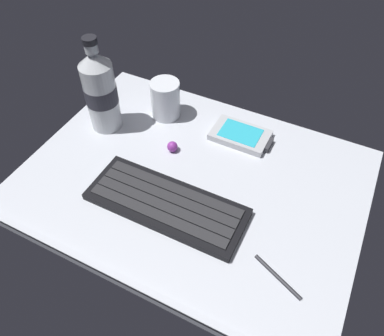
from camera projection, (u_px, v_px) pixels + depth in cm
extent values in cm
cube|color=silver|center=(192.00, 182.00, 74.26)|extent=(64.00, 48.00, 2.00)
cube|color=silver|center=(125.00, 279.00, 59.23)|extent=(64.00, 1.20, 0.80)
cube|color=black|center=(166.00, 204.00, 68.54)|extent=(29.04, 11.10, 1.40)
cube|color=#28282B|center=(175.00, 188.00, 69.87)|extent=(26.69, 2.09, 0.30)
cube|color=#28282B|center=(169.00, 197.00, 68.56)|extent=(26.69, 2.09, 0.30)
cube|color=#28282B|center=(163.00, 206.00, 67.25)|extent=(26.69, 2.09, 0.30)
cube|color=#28282B|center=(157.00, 215.00, 65.94)|extent=(26.69, 2.09, 0.30)
cube|color=#B7BABF|center=(240.00, 135.00, 80.64)|extent=(12.06, 7.70, 1.40)
cube|color=#2DB7D1|center=(241.00, 133.00, 80.08)|extent=(8.45, 6.00, 0.10)
cube|color=#333338|center=(269.00, 145.00, 78.69)|extent=(0.83, 3.81, 1.12)
cylinder|color=silver|center=(166.00, 99.00, 83.08)|extent=(6.40, 6.40, 8.50)
cylinder|color=brown|center=(166.00, 103.00, 83.82)|extent=(5.50, 5.50, 6.12)
cylinder|color=silver|center=(102.00, 97.00, 78.40)|extent=(6.60, 6.60, 15.00)
cone|color=silver|center=(93.00, 59.00, 71.78)|extent=(6.60, 6.60, 2.80)
cylinder|color=silver|center=(91.00, 48.00, 70.07)|extent=(2.51, 2.51, 1.80)
cylinder|color=black|center=(89.00, 40.00, 68.96)|extent=(2.77, 2.77, 1.20)
cylinder|color=#2D2D38|center=(101.00, 94.00, 77.84)|extent=(6.73, 6.73, 3.80)
sphere|color=purple|center=(172.00, 147.00, 77.78)|extent=(2.20, 2.20, 2.20)
cylinder|color=#26262B|center=(278.00, 276.00, 59.64)|extent=(8.96, 4.50, 0.70)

